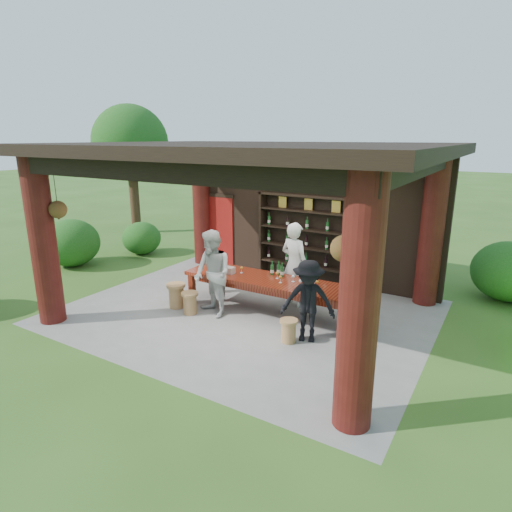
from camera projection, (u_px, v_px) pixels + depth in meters
The scene contains 15 objects.
ground at pixel (246, 312), 9.15m from camera, with size 90.00×90.00×0.00m, color #2D5119.
pavilion at pixel (256, 211), 8.94m from camera, with size 7.50×6.00×3.60m.
wine_shelf at pixel (307, 239), 10.74m from camera, with size 2.57×0.39×2.26m.
tasting_table at pixel (269, 284), 8.98m from camera, with size 3.76×1.03×0.75m.
stool_near_left at pixel (190, 302), 9.01m from camera, with size 0.36×0.36×0.47m.
stool_near_right at pixel (289, 330), 7.76m from camera, with size 0.33×0.33×0.44m.
stool_far_left at pixel (176, 295), 9.33m from camera, with size 0.41×0.41×0.54m.
host at pixel (294, 264), 9.33m from camera, with size 0.68×0.45×1.87m, color white.
guest_woman at pixel (212, 274), 8.77m from camera, with size 0.88×0.68×1.81m, color beige.
guest_man at pixel (308, 301), 7.69m from camera, with size 0.99×0.57×1.53m, color black.
table_bottles at pixel (278, 268), 9.13m from camera, with size 0.32×0.17×0.31m.
table_glasses at pixel (288, 278), 8.73m from camera, with size 1.86×0.29×0.15m.
napkin_basket at pixel (229, 270), 9.30m from camera, with size 0.26×0.18×0.14m, color #BF6672.
shrubs at pixel (339, 294), 8.61m from camera, with size 14.92×8.62×1.36m.
trees at pixel (466, 151), 8.08m from camera, with size 21.47×9.40×4.80m.
Camera 1 is at (4.58, -7.16, 3.62)m, focal length 30.00 mm.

